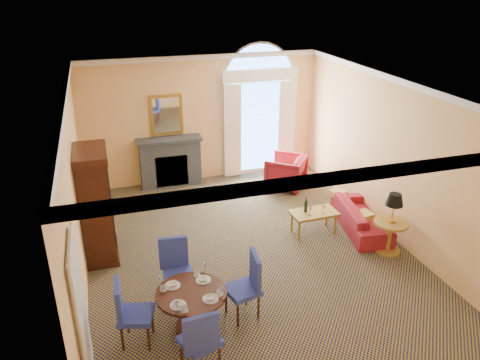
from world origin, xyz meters
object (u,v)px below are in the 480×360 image
object	(u,v)px
armoire	(96,206)
dining_table	(192,301)
armchair	(286,172)
coffee_table	(314,214)
sofa	(361,217)
side_table	(392,218)

from	to	relation	value
armoire	dining_table	bearing A→B (deg)	-63.83
armchair	coffee_table	size ratio (longest dim) A/B	0.94
armoire	armchair	size ratio (longest dim) A/B	2.34
dining_table	sofa	distance (m)	4.47
coffee_table	dining_table	bearing A→B (deg)	-146.62
dining_table	sofa	world-z (taller)	dining_table
dining_table	armchair	world-z (taller)	dining_table
dining_table	coffee_table	distance (m)	3.65
armchair	side_table	xyz separation A→B (m)	(0.77, -3.37, 0.33)
dining_table	sofa	size ratio (longest dim) A/B	0.56
side_table	coffee_table	bearing A→B (deg)	134.68
coffee_table	armoire	bearing A→B (deg)	172.22
coffee_table	armchair	bearing A→B (deg)	80.52
dining_table	coffee_table	size ratio (longest dim) A/B	1.09
coffee_table	sofa	bearing A→B (deg)	-9.74
dining_table	sofa	bearing A→B (deg)	25.98
armoire	dining_table	xyz separation A→B (m)	(1.25, -2.55, -0.53)
armchair	coffee_table	xyz separation A→B (m)	(-0.31, -2.28, 0.03)
sofa	armchair	size ratio (longest dim) A/B	2.07
armoire	coffee_table	world-z (taller)	armoire
dining_table	coffee_table	world-z (taller)	dining_table
dining_table	side_table	world-z (taller)	side_table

